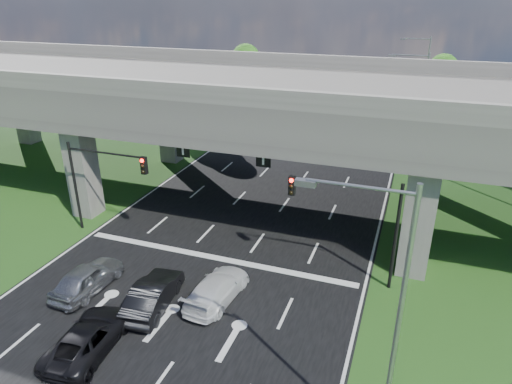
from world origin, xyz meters
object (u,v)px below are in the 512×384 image
Objects in this scene: streetlight_far at (418,102)px; streetlight_near at (386,311)px; signal_right at (354,211)px; signal_left at (100,174)px; car_silver at (87,278)px; car_white at (217,288)px; streetlight_beyond at (422,74)px; car_trailing at (89,338)px; car_dark at (153,294)px.

streetlight_near is at bearing -90.00° from streetlight_far.
signal_right and signal_left have the same top height.
car_white is (6.73, 1.55, -0.07)m from car_silver.
streetlight_beyond is 47.19m from car_trailing.
streetlight_beyond is (0.00, 16.00, 0.00)m from streetlight_far.
car_trailing is at bearing -112.42° from streetlight_far.
car_white is (9.62, -4.08, -3.48)m from signal_left.
streetlight_near is (2.27, -9.94, 1.66)m from signal_right.
car_dark is 3.16m from car_white.
car_silver is at bearing -62.80° from signal_left.
car_silver is 0.92× the size of car_trailing.
streetlight_near is (17.92, -9.94, 1.66)m from signal_left.
signal_right is at bearing -93.61° from streetlight_beyond.
signal_right is 13.95m from car_trailing.
car_silver is 6.91m from car_white.
car_trailing is at bearing -57.83° from signal_left.
car_silver is at bearing 163.97° from streetlight_near.
streetlight_far is 1.00× the size of streetlight_beyond.
car_silver is (-12.76, -5.62, -3.41)m from signal_right.
signal_left is 40.30m from streetlight_beyond.
signal_right is at bearing -96.47° from streetlight_far.
car_dark is (-11.01, -41.75, -5.06)m from streetlight_beyond.
car_white is 0.98× the size of car_trailing.
car_dark reaches higher than car_silver.
streetlight_far is (17.92, 20.06, 1.66)m from signal_left.
car_white is at bearing -22.96° from signal_left.
signal_left is (-15.65, 0.00, 0.00)m from signal_right.
signal_left is 1.26× the size of car_trailing.
car_white is at bearing -145.91° from signal_right.
streetlight_near is 1.00× the size of streetlight_far.
streetlight_near is 12.84m from car_dark.
signal_right is 10.33m from streetlight_near.
signal_right is at bearing -154.64° from car_dark.
signal_left is 11.49m from car_trailing.
streetlight_near is 2.27× the size of car_silver.
streetlight_far is (2.27, 20.06, 1.66)m from signal_right.
streetlight_beyond reaches higher than car_silver.
streetlight_beyond is at bearing 86.39° from signal_right.
streetlight_near is at bearing 149.25° from car_white.
signal_right reaches higher than car_white.
signal_right is 1.00× the size of signal_left.
car_white is at bearing -156.94° from car_dark.
signal_left reaches higher than car_trailing.
streetlight_beyond reaches higher than car_dark.
streetlight_near and streetlight_far have the same top height.
streetlight_near is 2.10× the size of car_trailing.
car_trailing is at bearing 58.29° from car_white.
car_dark is at bearing 158.91° from streetlight_near.
streetlight_near reaches higher than car_dark.
signal_right is 1.36× the size of car_silver.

